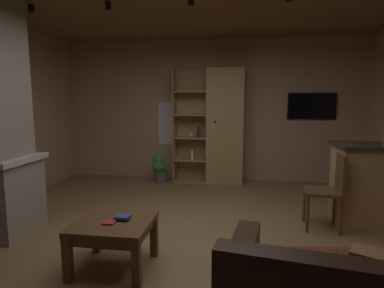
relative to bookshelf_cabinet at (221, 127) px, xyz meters
name	(u,v)px	position (x,y,z in m)	size (l,w,h in m)	color
floor	(187,246)	(-0.20, -2.73, -1.07)	(5.75, 5.94, 0.02)	olive
wall_back	(211,111)	(-0.20, 0.27, 0.30)	(5.87, 0.06, 2.71)	tan
window_pane_back	(175,123)	(-0.91, 0.24, 0.04)	(0.68, 0.01, 0.84)	white
bookshelf_cabinet	(221,127)	(0.00, 0.00, 0.00)	(1.30, 0.41, 2.14)	tan
coffee_table	(114,230)	(-0.79, -3.27, -0.69)	(0.69, 0.63, 0.45)	brown
table_book_0	(109,223)	(-0.81, -3.33, -0.60)	(0.11, 0.09, 0.02)	#B22D2D
table_book_1	(123,217)	(-0.72, -3.23, -0.58)	(0.13, 0.11, 0.02)	#2D4C8C
dining_chair	(330,186)	(1.43, -2.04, -0.53)	(0.46, 0.46, 0.92)	brown
potted_floor_plant	(160,168)	(-1.14, -0.20, -0.78)	(0.29, 0.28, 0.55)	#4C4C51
wall_mounted_tv	(312,106)	(1.67, 0.21, 0.39)	(0.86, 0.06, 0.48)	black
track_light_spot_0	(31,9)	(-2.15, -2.28, 1.58)	(0.07, 0.07, 0.09)	black
track_light_spot_1	(108,6)	(-1.19, -2.26, 1.58)	(0.07, 0.07, 0.09)	black
track_light_spot_2	(191,1)	(-0.22, -2.28, 1.58)	(0.07, 0.07, 0.09)	black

